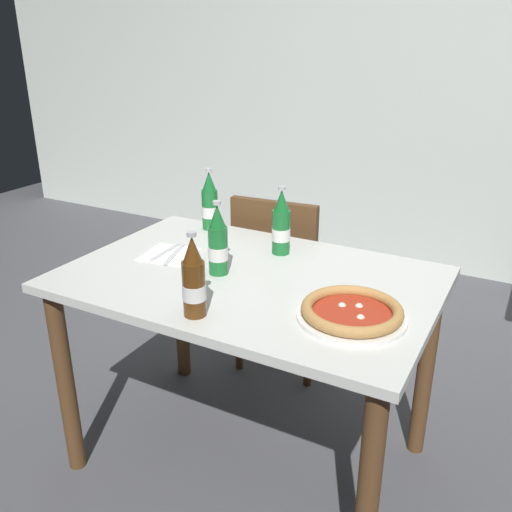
% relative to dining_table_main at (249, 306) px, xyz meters
% --- Properties ---
extents(ground_plane, '(8.00, 8.00, 0.00)m').
position_rel_dining_table_main_xyz_m(ground_plane, '(0.00, 0.00, -0.64)').
color(ground_plane, '#4C4C51').
extents(back_wall_tiled, '(7.00, 0.10, 2.60)m').
position_rel_dining_table_main_xyz_m(back_wall_tiled, '(0.00, 2.20, 0.66)').
color(back_wall_tiled, silver).
rests_on(back_wall_tiled, ground_plane).
extents(dining_table_main, '(1.20, 0.80, 0.75)m').
position_rel_dining_table_main_xyz_m(dining_table_main, '(0.00, 0.00, 0.00)').
color(dining_table_main, silver).
rests_on(dining_table_main, ground_plane).
extents(chair_behind_table, '(0.43, 0.43, 0.85)m').
position_rel_dining_table_main_xyz_m(chair_behind_table, '(-0.17, 0.61, -0.15)').
color(chair_behind_table, brown).
rests_on(chair_behind_table, ground_plane).
extents(pizza_margherita_near, '(0.30, 0.30, 0.04)m').
position_rel_dining_table_main_xyz_m(pizza_margherita_near, '(0.39, -0.12, 0.14)').
color(pizza_margherita_near, white).
rests_on(pizza_margherita_near, dining_table_main).
extents(beer_bottle_left, '(0.07, 0.07, 0.25)m').
position_rel_dining_table_main_xyz_m(beer_bottle_left, '(0.01, 0.23, 0.22)').
color(beer_bottle_left, '#196B2D').
rests_on(beer_bottle_left, dining_table_main).
extents(beer_bottle_center, '(0.07, 0.07, 0.25)m').
position_rel_dining_table_main_xyz_m(beer_bottle_center, '(-0.36, 0.33, 0.22)').
color(beer_bottle_center, '#196B2D').
rests_on(beer_bottle_center, dining_table_main).
extents(beer_bottle_right, '(0.07, 0.07, 0.25)m').
position_rel_dining_table_main_xyz_m(beer_bottle_right, '(0.00, -0.31, 0.22)').
color(beer_bottle_right, '#512D0F').
rests_on(beer_bottle_right, dining_table_main).
extents(beer_bottle_extra, '(0.07, 0.07, 0.25)m').
position_rel_dining_table_main_xyz_m(beer_bottle_extra, '(-0.10, -0.03, 0.22)').
color(beer_bottle_extra, '#196B2D').
rests_on(beer_bottle_extra, dining_table_main).
extents(napkin_with_cutlery, '(0.20, 0.20, 0.01)m').
position_rel_dining_table_main_xyz_m(napkin_with_cutlery, '(-0.33, 0.02, 0.12)').
color(napkin_with_cutlery, white).
rests_on(napkin_with_cutlery, dining_table_main).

